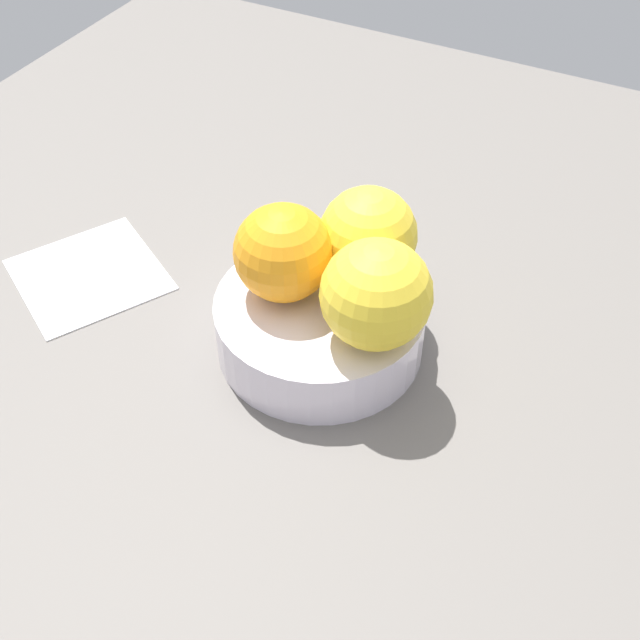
# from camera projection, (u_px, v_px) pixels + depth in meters

# --- Properties ---
(ground_plane) EXTENTS (1.10, 1.10, 0.02)m
(ground_plane) POSITION_uv_depth(u_px,v_px,m) (320.00, 353.00, 0.69)
(ground_plane) COLOR #66605B
(fruit_bowl) EXTENTS (0.17, 0.17, 0.05)m
(fruit_bowl) POSITION_uv_depth(u_px,v_px,m) (320.00, 325.00, 0.66)
(fruit_bowl) COLOR silver
(fruit_bowl) RESTS_ON ground_plane
(orange_in_bowl_0) EXTENTS (0.08, 0.08, 0.08)m
(orange_in_bowl_0) POSITION_uv_depth(u_px,v_px,m) (376.00, 294.00, 0.59)
(orange_in_bowl_0) COLOR yellow
(orange_in_bowl_0) RESTS_ON fruit_bowl
(orange_in_bowl_1) EXTENTS (0.08, 0.08, 0.08)m
(orange_in_bowl_1) POSITION_uv_depth(u_px,v_px,m) (286.00, 250.00, 0.63)
(orange_in_bowl_1) COLOR orange
(orange_in_bowl_1) RESTS_ON fruit_bowl
(orange_in_bowl_2) EXTENTS (0.08, 0.08, 0.08)m
(orange_in_bowl_2) POSITION_uv_depth(u_px,v_px,m) (368.00, 235.00, 0.64)
(orange_in_bowl_2) COLOR yellow
(orange_in_bowl_2) RESTS_ON fruit_bowl
(folded_napkin) EXTENTS (0.17, 0.17, 0.00)m
(folded_napkin) POSITION_uv_depth(u_px,v_px,m) (89.00, 274.00, 0.74)
(folded_napkin) COLOR white
(folded_napkin) RESTS_ON ground_plane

